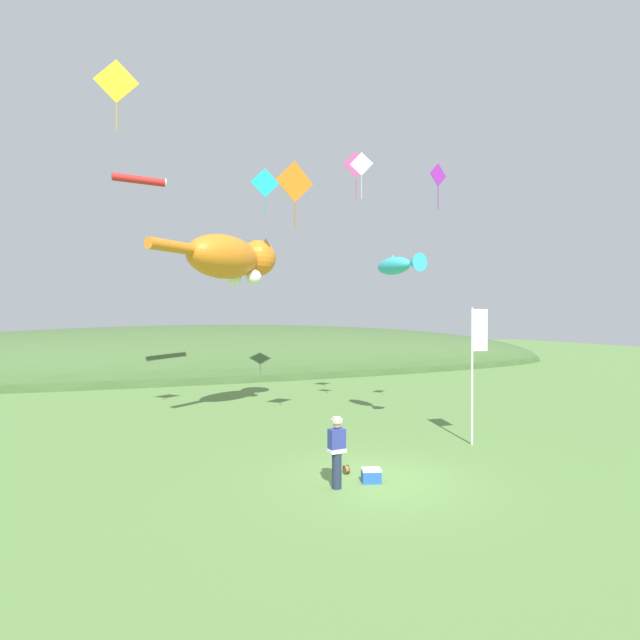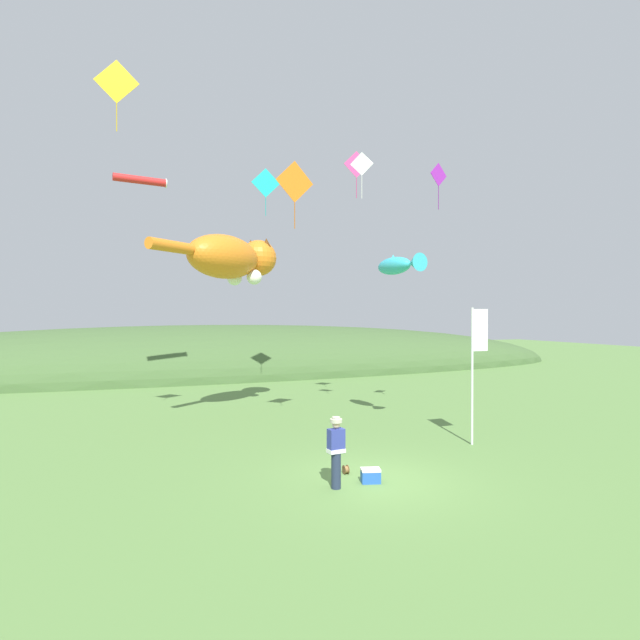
{
  "view_description": "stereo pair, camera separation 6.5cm",
  "coord_description": "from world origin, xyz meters",
  "px_view_note": "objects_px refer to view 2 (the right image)",
  "views": [
    {
      "loc": [
        -5.98,
        -11.48,
        4.28
      ],
      "look_at": [
        0.0,
        4.0,
        4.14
      ],
      "focal_mm": 28.0,
      "sensor_mm": 36.0,
      "label": 1
    },
    {
      "loc": [
        -5.92,
        -11.5,
        4.28
      ],
      "look_at": [
        0.0,
        4.0,
        4.14
      ],
      "focal_mm": 28.0,
      "sensor_mm": 36.0,
      "label": 2
    }
  ],
  "objects_px": {
    "festival_banner_pole": "(476,355)",
    "kite_diamond_violet": "(439,175)",
    "kite_diamond_white": "(362,165)",
    "kite_diamond_pink": "(357,165)",
    "kite_giant_cat": "(232,258)",
    "kite_diamond_gold": "(117,82)",
    "kite_diamond_orange": "(295,182)",
    "kite_spool": "(346,470)",
    "festival_attendant": "(336,450)",
    "picnic_cooler": "(371,475)",
    "kite_fish_windsock": "(398,265)",
    "kite_tube_streamer": "(141,180)",
    "kite_diamond_teal": "(266,183)"
  },
  "relations": [
    {
      "from": "kite_diamond_violet",
      "to": "kite_diamond_orange",
      "type": "height_order",
      "value": "kite_diamond_violet"
    },
    {
      "from": "kite_spool",
      "to": "kite_diamond_white",
      "type": "bearing_deg",
      "value": 60.35
    },
    {
      "from": "festival_attendant",
      "to": "kite_giant_cat",
      "type": "bearing_deg",
      "value": 94.27
    },
    {
      "from": "kite_fish_windsock",
      "to": "kite_diamond_orange",
      "type": "bearing_deg",
      "value": -179.01
    },
    {
      "from": "kite_diamond_white",
      "to": "kite_diamond_orange",
      "type": "xyz_separation_m",
      "value": [
        -3.17,
        -1.24,
        -1.3
      ]
    },
    {
      "from": "festival_attendant",
      "to": "kite_diamond_violet",
      "type": "height_order",
      "value": "kite_diamond_violet"
    },
    {
      "from": "kite_diamond_gold",
      "to": "kite_diamond_orange",
      "type": "relative_size",
      "value": 0.98
    },
    {
      "from": "festival_banner_pole",
      "to": "kite_diamond_orange",
      "type": "height_order",
      "value": "kite_diamond_orange"
    },
    {
      "from": "kite_diamond_pink",
      "to": "kite_diamond_orange",
      "type": "distance_m",
      "value": 5.55
    },
    {
      "from": "kite_tube_streamer",
      "to": "kite_diamond_violet",
      "type": "height_order",
      "value": "kite_tube_streamer"
    },
    {
      "from": "kite_giant_cat",
      "to": "kite_fish_windsock",
      "type": "bearing_deg",
      "value": -39.89
    },
    {
      "from": "kite_diamond_white",
      "to": "kite_diamond_pink",
      "type": "height_order",
      "value": "kite_diamond_pink"
    },
    {
      "from": "picnic_cooler",
      "to": "kite_giant_cat",
      "type": "xyz_separation_m",
      "value": [
        -1.72,
        9.6,
        6.53
      ]
    },
    {
      "from": "kite_diamond_gold",
      "to": "kite_diamond_white",
      "type": "xyz_separation_m",
      "value": [
        8.88,
        0.3,
        -1.6
      ]
    },
    {
      "from": "kite_spool",
      "to": "kite_giant_cat",
      "type": "height_order",
      "value": "kite_giant_cat"
    },
    {
      "from": "kite_diamond_white",
      "to": "kite_diamond_pink",
      "type": "xyz_separation_m",
      "value": [
        0.77,
        2.13,
        0.67
      ]
    },
    {
      "from": "kite_fish_windsock",
      "to": "kite_diamond_gold",
      "type": "distance_m",
      "value": 11.37
    },
    {
      "from": "kite_giant_cat",
      "to": "kite_diamond_violet",
      "type": "distance_m",
      "value": 9.05
    },
    {
      "from": "festival_attendant",
      "to": "kite_fish_windsock",
      "type": "distance_m",
      "value": 8.72
    },
    {
      "from": "picnic_cooler",
      "to": "kite_diamond_violet",
      "type": "distance_m",
      "value": 12.22
    },
    {
      "from": "picnic_cooler",
      "to": "kite_diamond_pink",
      "type": "xyz_separation_m",
      "value": [
        3.51,
        8.37,
        10.69
      ]
    },
    {
      "from": "kite_fish_windsock",
      "to": "kite_diamond_violet",
      "type": "bearing_deg",
      "value": 2.83
    },
    {
      "from": "festival_banner_pole",
      "to": "kite_tube_streamer",
      "type": "height_order",
      "value": "kite_tube_streamer"
    },
    {
      "from": "kite_tube_streamer",
      "to": "kite_diamond_teal",
      "type": "bearing_deg",
      "value": -7.32
    },
    {
      "from": "festival_banner_pole",
      "to": "kite_diamond_violet",
      "type": "xyz_separation_m",
      "value": [
        0.55,
        2.97,
        6.79
      ]
    },
    {
      "from": "kite_diamond_gold",
      "to": "kite_diamond_white",
      "type": "distance_m",
      "value": 9.03
    },
    {
      "from": "festival_attendant",
      "to": "kite_giant_cat",
      "type": "height_order",
      "value": "kite_giant_cat"
    },
    {
      "from": "kite_spool",
      "to": "kite_diamond_teal",
      "type": "xyz_separation_m",
      "value": [
        0.77,
        11.43,
        10.64
      ]
    },
    {
      "from": "kite_diamond_teal",
      "to": "kite_spool",
      "type": "bearing_deg",
      "value": -93.88
    },
    {
      "from": "kite_giant_cat",
      "to": "kite_fish_windsock",
      "type": "relative_size",
      "value": 2.26
    },
    {
      "from": "kite_diamond_violet",
      "to": "kite_diamond_orange",
      "type": "distance_m",
      "value": 6.03
    },
    {
      "from": "kite_tube_streamer",
      "to": "kite_diamond_gold",
      "type": "distance_m",
      "value": 7.25
    },
    {
      "from": "kite_diamond_white",
      "to": "kite_giant_cat",
      "type": "bearing_deg",
      "value": 142.98
    },
    {
      "from": "festival_attendant",
      "to": "kite_fish_windsock",
      "type": "height_order",
      "value": "kite_fish_windsock"
    },
    {
      "from": "kite_diamond_orange",
      "to": "picnic_cooler",
      "type": "bearing_deg",
      "value": -85.17
    },
    {
      "from": "festival_attendant",
      "to": "kite_diamond_white",
      "type": "bearing_deg",
      "value": 59.38
    },
    {
      "from": "kite_giant_cat",
      "to": "festival_banner_pole",
      "type": "bearing_deg",
      "value": -47.84
    },
    {
      "from": "festival_attendant",
      "to": "kite_diamond_orange",
      "type": "height_order",
      "value": "kite_diamond_orange"
    },
    {
      "from": "kite_tube_streamer",
      "to": "kite_diamond_gold",
      "type": "relative_size",
      "value": 1.04
    },
    {
      "from": "picnic_cooler",
      "to": "kite_diamond_white",
      "type": "bearing_deg",
      "value": 66.25
    },
    {
      "from": "festival_attendant",
      "to": "picnic_cooler",
      "type": "height_order",
      "value": "festival_attendant"
    },
    {
      "from": "kite_spool",
      "to": "kite_diamond_gold",
      "type": "distance_m",
      "value": 14.01
    },
    {
      "from": "festival_attendant",
      "to": "kite_fish_windsock",
      "type": "bearing_deg",
      "value": 47.58
    },
    {
      "from": "kite_fish_windsock",
      "to": "kite_diamond_violet",
      "type": "xyz_separation_m",
      "value": [
        1.83,
        0.09,
        3.58
      ]
    },
    {
      "from": "kite_fish_windsock",
      "to": "kite_diamond_pink",
      "type": "relative_size",
      "value": 1.25
    },
    {
      "from": "kite_giant_cat",
      "to": "kite_diamond_gold",
      "type": "xyz_separation_m",
      "value": [
        -4.42,
        -3.67,
        5.09
      ]
    },
    {
      "from": "kite_spool",
      "to": "picnic_cooler",
      "type": "bearing_deg",
      "value": -69.79
    },
    {
      "from": "kite_spool",
      "to": "kite_diamond_orange",
      "type": "bearing_deg",
      "value": 91.46
    },
    {
      "from": "festival_banner_pole",
      "to": "kite_fish_windsock",
      "type": "bearing_deg",
      "value": 114.1
    },
    {
      "from": "kite_spool",
      "to": "kite_diamond_gold",
      "type": "relative_size",
      "value": 0.11
    }
  ]
}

